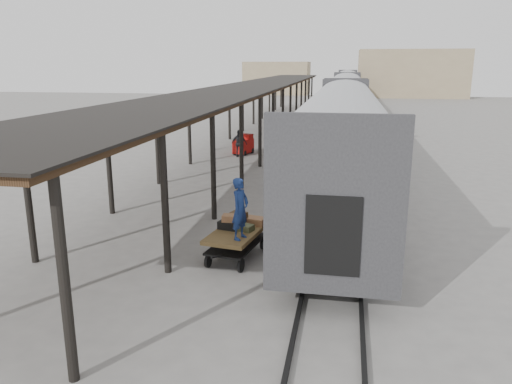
{
  "coord_description": "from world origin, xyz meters",
  "views": [
    {
      "loc": [
        3.39,
        -14.31,
        5.65
      ],
      "look_at": [
        0.65,
        0.77,
        1.7
      ],
      "focal_mm": 35.0,
      "sensor_mm": 36.0,
      "label": 1
    }
  ],
  "objects_px": {
    "baggage_cart": "(237,237)",
    "porter": "(240,209)",
    "luggage_tug": "(244,145)",
    "pedestrian": "(239,144)"
  },
  "relations": [
    {
      "from": "luggage_tug",
      "to": "pedestrian",
      "type": "distance_m",
      "value": 1.2
    },
    {
      "from": "baggage_cart",
      "to": "pedestrian",
      "type": "xyz_separation_m",
      "value": [
        -3.44,
        16.31,
        0.2
      ]
    },
    {
      "from": "pedestrian",
      "to": "porter",
      "type": "bearing_deg",
      "value": 108.9
    },
    {
      "from": "luggage_tug",
      "to": "pedestrian",
      "type": "height_order",
      "value": "pedestrian"
    },
    {
      "from": "porter",
      "to": "pedestrian",
      "type": "bearing_deg",
      "value": 31.38
    },
    {
      "from": "luggage_tug",
      "to": "porter",
      "type": "height_order",
      "value": "porter"
    },
    {
      "from": "baggage_cart",
      "to": "pedestrian",
      "type": "distance_m",
      "value": 16.67
    },
    {
      "from": "baggage_cart",
      "to": "porter",
      "type": "bearing_deg",
      "value": -59.28
    },
    {
      "from": "luggage_tug",
      "to": "pedestrian",
      "type": "bearing_deg",
      "value": -74.66
    },
    {
      "from": "luggage_tug",
      "to": "baggage_cart",
      "type": "bearing_deg",
      "value": -62.17
    }
  ]
}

